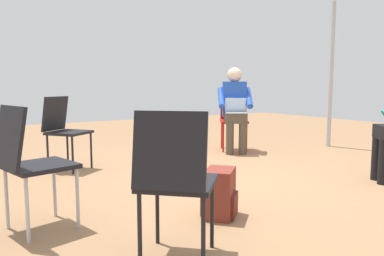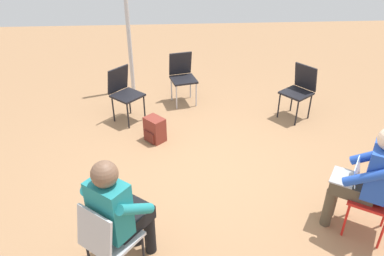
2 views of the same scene
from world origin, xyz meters
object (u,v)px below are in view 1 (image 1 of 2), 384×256
chair_northwest (64,127)px  backpack_near_laptop_user (220,196)px  chair_southwest (175,176)px  person_with_laptop (235,105)px  chair_west (29,159)px  chair_northeast (233,117)px

chair_northwest → backpack_near_laptop_user: 2.34m
chair_southwest → person_with_laptop: (2.50, 2.58, 0.20)m
chair_west → backpack_near_laptop_user: (1.23, -0.44, -0.34)m
chair_west → person_with_laptop: bearing=105.1°
person_with_laptop → chair_northwest: bearing=30.2°
person_with_laptop → backpack_near_laptop_user: person_with_laptop is taller
chair_southwest → backpack_near_laptop_user: size_ratio=2.36×
chair_northeast → chair_northwest: size_ratio=1.00×
chair_west → backpack_near_laptop_user: chair_west is taller
chair_southwest → chair_northeast: size_ratio=1.00×
chair_west → person_with_laptop: 3.51m
backpack_near_laptop_user → chair_northeast: bearing=49.2°
chair_northeast → backpack_near_laptop_user: bearing=82.5°
chair_southwest → chair_northwest: bearing=131.5°
person_with_laptop → backpack_near_laptop_user: (-1.85, -2.11, -0.53)m
chair_northwest → chair_west: size_ratio=1.00×
person_with_laptop → backpack_near_laptop_user: 2.86m
chair_northwest → backpack_near_laptop_user: (0.57, -2.24, -0.34)m
chair_northwest → backpack_near_laptop_user: bearing=67.2°
chair_northwest → backpack_near_laptop_user: chair_northwest is taller
chair_southwest → chair_northwest: size_ratio=1.00×
chair_northeast → backpack_near_laptop_user: 2.99m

